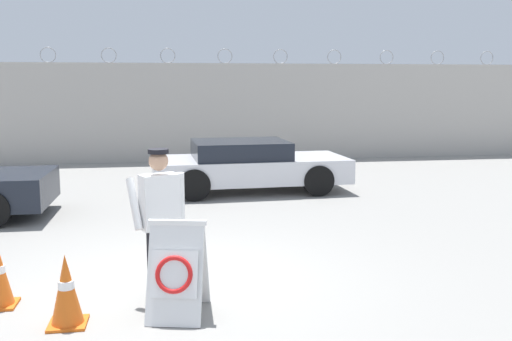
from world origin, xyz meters
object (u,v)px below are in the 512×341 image
Objects in this scene: parked_car_rear_sedan at (248,165)px; barricade_sign at (177,269)px; security_guard at (160,216)px; traffic_cone_near at (66,290)px.

barricade_sign is at bearing -106.69° from parked_car_rear_sedan.
traffic_cone_near is (-0.94, -0.64, -0.58)m from security_guard.
security_guard is 0.39× the size of parked_car_rear_sedan.
parked_car_rear_sedan is (1.71, 6.86, 0.08)m from barricade_sign.
security_guard reaches higher than traffic_cone_near.
parked_car_rear_sedan is at bearing -130.33° from security_guard.
traffic_cone_near is at bearing 10.75° from security_guard.
security_guard is at bearing -109.40° from parked_car_rear_sedan.
parked_car_rear_sedan is at bearing 88.60° from barricade_sign.
parked_car_rear_sedan is at bearing 67.84° from traffic_cone_near.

